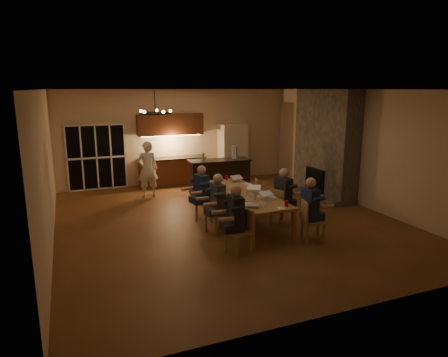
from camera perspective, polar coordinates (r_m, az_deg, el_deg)
floor at (r=10.01m, az=0.42°, el=-6.02°), size 9.00×9.00×0.00m
back_wall at (r=13.87m, az=-6.67°, el=5.95°), size 8.00×0.04×3.20m
left_wall at (r=8.94m, az=-24.18°, el=1.17°), size 0.04×9.00×3.20m
right_wall at (r=11.72m, az=19.00°, el=4.11°), size 0.04×9.00×3.20m
ceiling at (r=9.48m, az=0.45°, el=12.74°), size 8.00×9.00×0.04m
french_doors at (r=13.45m, az=-17.72°, el=2.85°), size 1.86×0.08×2.10m
fireplace at (r=12.46m, az=14.30°, el=4.88°), size 0.58×2.50×3.20m
kitchenette at (r=13.54m, az=-7.50°, el=4.05°), size 2.24×0.68×2.40m
refrigerator at (r=14.22m, az=1.21°, el=3.76°), size 0.90×0.68×2.00m
dining_table at (r=9.79m, az=2.76°, el=-4.18°), size 1.10×3.20×0.75m
bar_island at (r=12.39m, az=-0.65°, el=0.25°), size 1.96×0.81×1.08m
chair_left_near at (r=7.98m, az=2.08°, el=-7.61°), size 0.52×0.52×0.89m
chair_left_mid at (r=9.07m, az=-1.01°, el=-5.08°), size 0.55×0.55×0.89m
chair_left_far at (r=10.01m, az=-2.93°, el=-3.36°), size 0.56×0.56×0.89m
chair_right_near at (r=8.82m, az=12.60°, el=-5.91°), size 0.54×0.54×0.89m
chair_right_mid at (r=9.76m, az=8.26°, el=-3.92°), size 0.56×0.56×0.89m
chair_right_far at (r=10.63m, az=5.70°, el=-2.45°), size 0.56×0.56×0.89m
person_left_near at (r=7.99m, az=1.71°, el=-5.74°), size 0.64×0.64×1.38m
person_right_near at (r=8.80m, az=12.13°, el=-4.27°), size 0.60×0.60×1.38m
person_left_mid at (r=8.98m, az=-0.86°, el=-3.63°), size 0.61×0.61×1.38m
person_right_mid at (r=9.68m, az=8.43°, el=-2.55°), size 0.70×0.70×1.38m
person_left_far at (r=9.92m, az=-3.18°, el=-2.05°), size 0.69×0.69×1.38m
standing_person at (r=12.20m, az=-10.86°, el=1.31°), size 0.62×0.41×1.70m
chandelier at (r=7.96m, az=-9.79°, el=9.17°), size 0.63×0.63×0.03m
laptop_a at (r=8.60m, az=3.94°, el=-3.20°), size 0.41×0.39×0.23m
laptop_b at (r=9.10m, az=6.47°, el=-2.35°), size 0.37×0.33×0.23m
laptop_c at (r=9.64m, az=1.47°, el=-1.42°), size 0.37×0.33×0.23m
laptop_d at (r=9.63m, az=4.25°, el=-1.46°), size 0.42×0.41×0.23m
laptop_e at (r=10.53m, az=-0.81°, el=-0.19°), size 0.35×0.32×0.23m
laptop_f at (r=10.70m, az=2.12°, el=0.01°), size 0.36×0.32×0.23m
mug_front at (r=9.34m, az=3.81°, el=-2.30°), size 0.08×0.08×0.10m
mug_mid at (r=10.22m, az=1.83°, el=-0.96°), size 0.08×0.08×0.10m
mug_back at (r=10.22m, az=-0.66°, el=-0.95°), size 0.09×0.09×0.10m
redcup_near at (r=8.68m, az=8.93°, el=-3.54°), size 0.08×0.08×0.12m
redcup_mid at (r=9.92m, az=-0.53°, el=-1.32°), size 0.08×0.08×0.12m
redcup_far at (r=11.05m, az=0.38°, el=0.14°), size 0.09×0.09×0.12m
can_silver at (r=9.10m, az=4.47°, el=-2.66°), size 0.06×0.06×0.12m
can_cola at (r=10.87m, az=-1.04°, el=-0.07°), size 0.07×0.07×0.12m
plate_near at (r=9.30m, az=6.57°, el=-2.68°), size 0.28×0.28×0.02m
plate_left at (r=8.80m, az=3.26°, el=-3.52°), size 0.26×0.26×0.02m
plate_far at (r=10.55m, az=3.29°, el=-0.77°), size 0.24×0.24×0.02m
notepad at (r=8.51m, az=8.09°, el=-4.22°), size 0.16×0.21×0.01m
bar_bottle at (r=12.04m, az=-2.97°, el=3.07°), size 0.08×0.08×0.24m
bar_blender at (r=12.46m, az=1.47°, el=3.80°), size 0.17×0.17×0.41m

